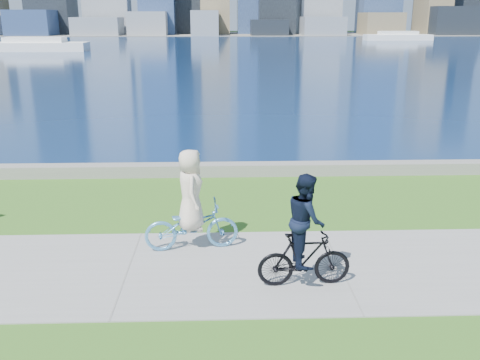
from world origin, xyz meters
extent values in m
plane|color=#306019|center=(0.00, 0.00, 0.00)|extent=(320.00, 320.00, 0.00)
cube|color=gray|center=(0.00, 0.00, 0.01)|extent=(80.00, 3.50, 0.02)
cube|color=slate|center=(0.00, 6.20, 0.17)|extent=(90.00, 0.50, 0.35)
cube|color=#0B2249|center=(0.00, 72.00, 0.00)|extent=(320.00, 131.00, 0.01)
cube|color=slate|center=(0.00, 130.00, 0.06)|extent=(320.00, 30.00, 0.12)
cube|color=navy|center=(-41.71, 120.60, 2.87)|extent=(10.03, 9.60, 5.74)
cube|color=slate|center=(-26.70, 120.44, 2.06)|extent=(10.82, 8.61, 4.12)
cube|color=slate|center=(-15.18, 121.41, 2.69)|extent=(8.93, 7.42, 5.39)
cube|color=slate|center=(-1.81, 119.56, 2.82)|extent=(6.23, 9.29, 5.63)
cube|color=black|center=(13.00, 119.07, 1.80)|extent=(8.53, 6.26, 3.61)
cube|color=slate|center=(25.57, 119.75, 2.12)|extent=(9.69, 8.61, 4.25)
cube|color=#766648|center=(40.00, 122.31, 2.59)|extent=(9.08, 9.55, 5.19)
cube|color=black|center=(56.74, 121.83, 3.29)|extent=(10.55, 9.49, 6.59)
cube|color=white|center=(-22.71, 64.40, 0.58)|extent=(13.43, 3.84, 1.15)
cube|color=white|center=(-22.71, 64.40, 1.49)|extent=(7.67, 2.88, 0.67)
cube|color=white|center=(35.29, 94.41, 0.54)|extent=(12.49, 3.57, 1.07)
cube|color=white|center=(35.29, 94.41, 1.38)|extent=(7.14, 2.68, 0.62)
imported|color=#59A2D8|center=(1.15, 0.94, 0.51)|extent=(0.90, 1.96, 0.99)
imported|color=white|center=(1.15, 0.94, 1.27)|extent=(0.63, 0.87, 1.64)
imported|color=black|center=(3.19, -0.67, 0.51)|extent=(0.56, 1.65, 0.98)
imported|color=black|center=(3.19, -0.67, 1.25)|extent=(0.64, 0.80, 1.61)
camera|label=1|loc=(1.78, -9.09, 4.57)|focal=40.00mm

